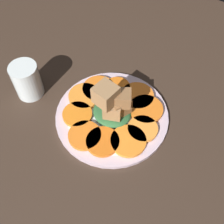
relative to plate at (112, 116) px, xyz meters
The scene contains 15 objects.
table_slab 1.52cm from the plate, ahead, with size 120.00×120.00×2.00cm, color #38281E.
plate is the anchor object (origin of this frame).
carrot_slice_0 8.06cm from the plate, 106.23° to the left, with size 7.62×7.62×0.89cm, color orange.
carrot_slice_1 8.46cm from the plate, 147.60° to the left, with size 8.18×8.18×0.89cm, color orange.
carrot_slice_2 8.45cm from the plate, behind, with size 7.08×7.08×0.89cm, color orange.
carrot_slice_3 8.40cm from the plate, 140.27° to the right, with size 8.41×8.41×0.89cm, color orange.
carrot_slice_4 8.36cm from the plate, 108.66° to the right, with size 8.37×8.37×0.89cm, color orange.
carrot_slice_5 8.28cm from the plate, 68.14° to the right, with size 6.53×6.53×0.89cm, color orange.
carrot_slice_6 8.43cm from the plate, 34.34° to the right, with size 8.31×8.31×0.89cm, color orange.
carrot_slice_7 8.79cm from the plate, ahead, with size 8.00×8.00×0.89cm, color orange.
carrot_slice_8 8.42cm from the plate, 33.62° to the left, with size 7.19×7.19×0.89cm, color orange.
carrot_slice_9 8.82cm from the plate, 75.78° to the left, with size 7.64×7.64×0.89cm, color orange.
center_pile 4.94cm from the plate, 161.94° to the left, with size 9.46×8.43×10.93cm.
fork 5.81cm from the plate, 94.95° to the right, with size 17.15×7.63×0.40cm.
water_glass 22.87cm from the plate, 11.27° to the left, with size 6.87×6.87×9.30cm.
Camera 1 is at (-19.84, 32.43, 59.51)cm, focal length 45.00 mm.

